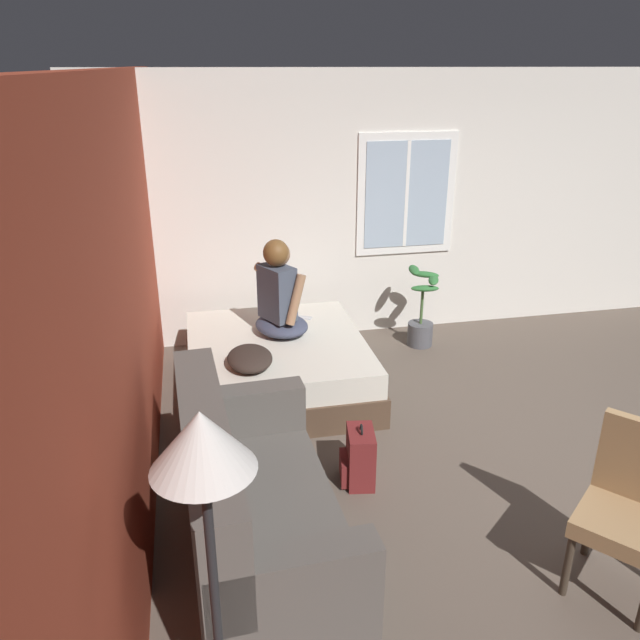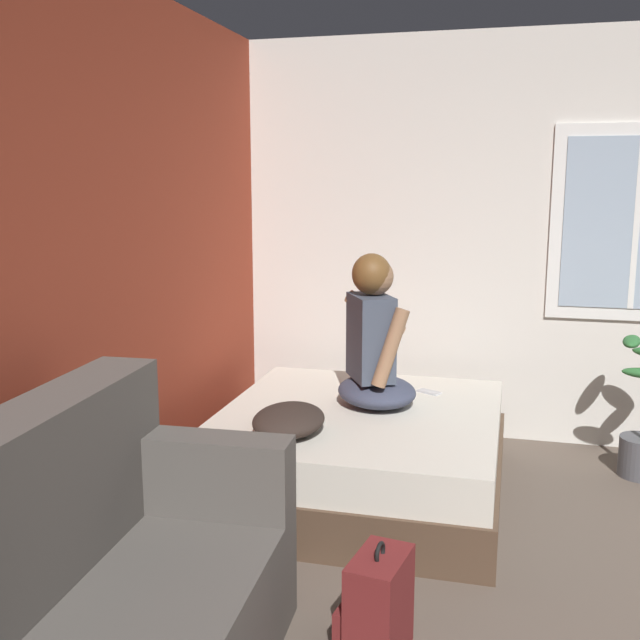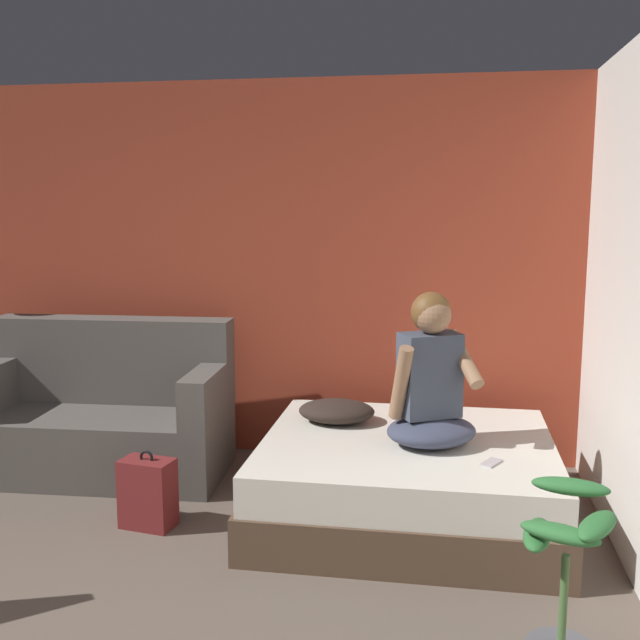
% 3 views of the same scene
% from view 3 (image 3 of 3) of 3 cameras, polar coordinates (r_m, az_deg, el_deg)
% --- Properties ---
extents(wall_back_accent, '(10.75, 0.16, 2.70)m').
position_cam_3_polar(wall_back_accent, '(5.70, -10.34, 3.82)').
color(wall_back_accent, '#993823').
rests_on(wall_back_accent, ground).
extents(bed, '(1.73, 1.57, 0.48)m').
position_cam_3_polar(bed, '(4.53, 6.64, -11.95)').
color(bed, '#4C3828').
rests_on(bed, ground).
extents(couch, '(1.74, 0.90, 1.04)m').
position_cam_3_polar(couch, '(5.41, -16.14, -6.99)').
color(couch, '#514C47').
rests_on(couch, ground).
extents(person_seated, '(0.67, 0.63, 0.88)m').
position_cam_3_polar(person_seated, '(4.30, 8.44, -4.78)').
color(person_seated, '#383D51').
rests_on(person_seated, bed).
extents(backpack, '(0.33, 0.27, 0.46)m').
position_cam_3_polar(backpack, '(4.52, -12.91, -12.78)').
color(backpack, maroon).
rests_on(backpack, ground).
extents(throw_pillow, '(0.48, 0.36, 0.14)m').
position_cam_3_polar(throw_pillow, '(4.74, 1.27, -6.95)').
color(throw_pillow, '#2D231E').
rests_on(throw_pillow, bed).
extents(cell_phone, '(0.13, 0.16, 0.01)m').
position_cam_3_polar(cell_phone, '(4.14, 12.91, -10.55)').
color(cell_phone, '#B7B7BC').
rests_on(cell_phone, bed).
extents(potted_plant, '(0.39, 0.37, 0.85)m').
position_cam_3_polar(potted_plant, '(3.09, 17.90, -21.63)').
color(potted_plant, '#4C4C51').
rests_on(potted_plant, ground).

